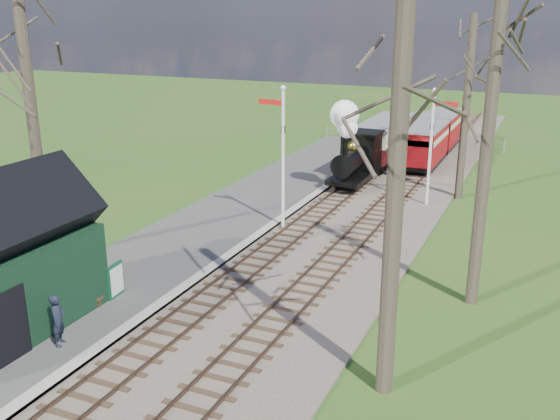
{
  "coord_description": "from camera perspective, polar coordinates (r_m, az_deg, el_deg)",
  "views": [
    {
      "loc": [
        9.67,
        -7.43,
        9.08
      ],
      "look_at": [
        0.09,
        13.92,
        1.6
      ],
      "focal_mm": 40.0,
      "sensor_mm": 36.0,
      "label": 1
    }
  ],
  "objects": [
    {
      "name": "sign_board",
      "position": [
        21.01,
        -14.78,
        -6.21
      ],
      "size": [
        0.17,
        0.77,
        1.13
      ],
      "color": "#0F492C",
      "rests_on": "platform"
    },
    {
      "name": "red_carriage_b",
      "position": [
        43.51,
        14.55,
        7.08
      ],
      "size": [
        2.02,
        4.99,
        2.12
      ],
      "color": "black",
      "rests_on": "ground"
    },
    {
      "name": "semaphore_far",
      "position": [
        30.45,
        13.8,
        6.37
      ],
      "size": [
        1.22,
        0.24,
        5.72
      ],
      "color": "silver",
      "rests_on": "ground"
    },
    {
      "name": "locomotive",
      "position": [
        33.34,
        6.78,
        5.61
      ],
      "size": [
        1.87,
        4.37,
        4.69
      ],
      "color": "black",
      "rests_on": "ground"
    },
    {
      "name": "fence_line",
      "position": [
        45.24,
        11.85,
        6.47
      ],
      "size": [
        12.6,
        0.08,
        1.0
      ],
      "color": "slate",
      "rests_on": "ground"
    },
    {
      "name": "semaphore_near",
      "position": [
        26.23,
        0.15,
        5.71
      ],
      "size": [
        1.22,
        0.24,
        6.22
      ],
      "color": "silver",
      "rests_on": "ground"
    },
    {
      "name": "red_carriage_a",
      "position": [
        38.2,
        13.07,
        5.77
      ],
      "size": [
        2.02,
        4.99,
        2.12
      ],
      "color": "black",
      "rests_on": "ground"
    },
    {
      "name": "track_far",
      "position": [
        31.57,
        10.22,
        0.91
      ],
      "size": [
        1.6,
        60.0,
        0.15
      ],
      "color": "brown",
      "rests_on": "ground"
    },
    {
      "name": "ballast_bed",
      "position": [
        31.9,
        7.95,
        1.11
      ],
      "size": [
        8.0,
        60.0,
        0.1
      ],
      "primitive_type": "cube",
      "color": "brown",
      "rests_on": "ground"
    },
    {
      "name": "person",
      "position": [
        18.5,
        -19.64,
        -9.45
      ],
      "size": [
        0.53,
        0.64,
        1.5
      ],
      "primitive_type": "imported",
      "rotation": [
        0.0,
        0.0,
        1.93
      ],
      "color": "#1A1F2F",
      "rests_on": "platform"
    },
    {
      "name": "coach",
      "position": [
        39.17,
        9.48,
        6.44
      ],
      "size": [
        2.19,
        7.5,
        2.3
      ],
      "color": "black",
      "rests_on": "ground"
    },
    {
      "name": "bare_trees",
      "position": [
        19.79,
        -1.25,
        6.44
      ],
      "size": [
        15.51,
        22.39,
        12.0
      ],
      "color": "#382D23",
      "rests_on": "ground"
    },
    {
      "name": "coping_strip",
      "position": [
        25.65,
        -2.56,
        -2.77
      ],
      "size": [
        0.4,
        44.0,
        0.21
      ],
      "primitive_type": "cube",
      "color": "#B2AD9E",
      "rests_on": "ground"
    },
    {
      "name": "distant_hills",
      "position": [
        76.58,
        16.59,
        -2.33
      ],
      "size": [
        114.4,
        48.0,
        22.02
      ],
      "color": "#385B23",
      "rests_on": "ground"
    },
    {
      "name": "track_near",
      "position": [
        32.25,
        5.74,
        1.47
      ],
      "size": [
        1.6,
        60.0,
        0.15
      ],
      "color": "brown",
      "rests_on": "ground"
    },
    {
      "name": "bench",
      "position": [
        21.15,
        -16.17,
        -6.56
      ],
      "size": [
        0.85,
        1.67,
        0.92
      ],
      "color": "#4A2F1A",
      "rests_on": "platform"
    },
    {
      "name": "platform",
      "position": [
        26.71,
        -6.98,
        -2.06
      ],
      "size": [
        5.0,
        44.0,
        0.2
      ],
      "primitive_type": "cube",
      "color": "#474442",
      "rests_on": "ground"
    }
  ]
}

